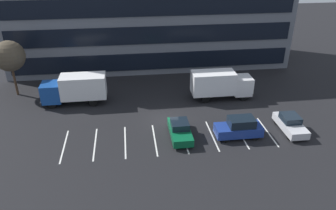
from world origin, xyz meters
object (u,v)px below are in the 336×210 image
object	(u,v)px
box_truck_white	(221,84)
box_truck_blue	(75,88)
suv_navy	(239,128)
bare_tree	(9,56)
sedan_forest	(180,130)
sedan_silver	(290,124)

from	to	relation	value
box_truck_white	box_truck_blue	size ratio (longest dim) A/B	0.99
suv_navy	bare_tree	size ratio (longest dim) A/B	0.67
box_truck_blue	sedan_forest	distance (m)	13.69
sedan_forest	bare_tree	xyz separation A→B (m)	(-18.04, 11.84, 4.12)
suv_navy	box_truck_white	bearing A→B (deg)	87.15
box_truck_blue	bare_tree	bearing A→B (deg)	156.26
sedan_silver	bare_tree	distance (m)	31.73
sedan_silver	sedan_forest	size ratio (longest dim) A/B	0.99
box_truck_blue	sedan_forest	world-z (taller)	box_truck_blue
suv_navy	sedan_silver	xyz separation A→B (m)	(5.39, 0.44, -0.22)
bare_tree	box_truck_white	bearing A→B (deg)	-9.65
sedan_silver	bare_tree	xyz separation A→B (m)	(-29.05, 12.05, 4.13)
bare_tree	suv_navy	bearing A→B (deg)	-27.82
suv_navy	sedan_forest	distance (m)	5.66
box_truck_blue	bare_tree	size ratio (longest dim) A/B	1.09
suv_navy	sedan_forest	bearing A→B (deg)	173.44
box_truck_white	box_truck_blue	bearing A→B (deg)	177.16
suv_navy	bare_tree	world-z (taller)	bare_tree
sedan_silver	sedan_forest	world-z (taller)	sedan_forest
suv_navy	bare_tree	xyz separation A→B (m)	(-23.66, 12.49, 3.91)
box_truck_white	sedan_silver	bearing A→B (deg)	-57.99
box_truck_blue	bare_tree	world-z (taller)	bare_tree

